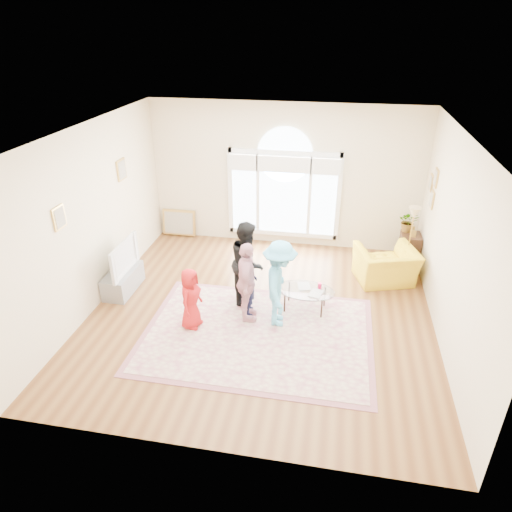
% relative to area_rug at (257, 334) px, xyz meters
% --- Properties ---
extents(ground, '(6.00, 6.00, 0.00)m').
position_rel_area_rug_xyz_m(ground, '(-0.05, 0.63, -0.01)').
color(ground, brown).
rests_on(ground, ground).
extents(room_shell, '(6.00, 6.00, 6.00)m').
position_rel_area_rug_xyz_m(room_shell, '(-0.05, 3.46, 1.56)').
color(room_shell, beige).
rests_on(room_shell, ground).
extents(area_rug, '(3.60, 2.60, 0.02)m').
position_rel_area_rug_xyz_m(area_rug, '(0.00, 0.00, 0.00)').
color(area_rug, beige).
rests_on(area_rug, ground).
extents(rug_border, '(3.80, 2.80, 0.01)m').
position_rel_area_rug_xyz_m(rug_border, '(0.00, 0.00, -0.00)').
color(rug_border, '#985A65').
rests_on(rug_border, ground).
extents(tv_console, '(0.45, 1.00, 0.42)m').
position_rel_area_rug_xyz_m(tv_console, '(-2.80, 0.93, 0.20)').
color(tv_console, gray).
rests_on(tv_console, ground).
extents(television, '(0.17, 1.08, 0.62)m').
position_rel_area_rug_xyz_m(television, '(-2.80, 0.93, 0.72)').
color(television, black).
rests_on(television, tv_console).
extents(coffee_table, '(1.10, 0.76, 0.54)m').
position_rel_area_rug_xyz_m(coffee_table, '(0.71, 0.89, 0.39)').
color(coffee_table, silver).
rests_on(coffee_table, ground).
extents(armchair, '(1.34, 1.25, 0.72)m').
position_rel_area_rug_xyz_m(armchair, '(2.19, 2.19, 0.35)').
color(armchair, yellow).
rests_on(armchair, ground).
extents(side_cabinet, '(0.40, 0.50, 0.70)m').
position_rel_area_rug_xyz_m(side_cabinet, '(2.73, 3.01, 0.34)').
color(side_cabinet, black).
rests_on(side_cabinet, ground).
extents(floor_lamp, '(0.31, 0.31, 1.51)m').
position_rel_area_rug_xyz_m(floor_lamp, '(2.61, 2.48, 1.27)').
color(floor_lamp, black).
rests_on(floor_lamp, ground).
extents(plant_pedestal, '(0.20, 0.20, 0.70)m').
position_rel_area_rug_xyz_m(plant_pedestal, '(2.65, 3.18, 0.34)').
color(plant_pedestal, white).
rests_on(plant_pedestal, ground).
extents(potted_plant, '(0.42, 0.37, 0.45)m').
position_rel_area_rug_xyz_m(potted_plant, '(2.65, 3.18, 0.91)').
color(potted_plant, '#33722D').
rests_on(potted_plant, plant_pedestal).
extents(leaning_picture, '(0.80, 0.14, 0.62)m').
position_rel_area_rug_xyz_m(leaning_picture, '(-2.55, 3.53, -0.01)').
color(leaning_picture, tan).
rests_on(leaning_picture, ground).
extents(child_red, '(0.42, 0.58, 1.08)m').
position_rel_area_rug_xyz_m(child_red, '(-1.14, 0.04, 0.55)').
color(child_red, red).
rests_on(child_red, area_rug).
extents(child_navy, '(0.42, 0.51, 1.20)m').
position_rel_area_rug_xyz_m(child_navy, '(-0.26, 0.61, 0.61)').
color(child_navy, '#151835').
rests_on(child_navy, area_rug).
extents(child_black, '(0.68, 0.82, 1.55)m').
position_rel_area_rug_xyz_m(child_black, '(-0.37, 1.05, 0.78)').
color(child_black, black).
rests_on(child_black, area_rug).
extents(child_pink, '(0.50, 0.90, 1.45)m').
position_rel_area_rug_xyz_m(child_pink, '(-0.26, 0.41, 0.73)').
color(child_pink, pink).
rests_on(child_pink, area_rug).
extents(child_blue, '(0.67, 1.05, 1.53)m').
position_rel_area_rug_xyz_m(child_blue, '(0.30, 0.40, 0.78)').
color(child_blue, '#58BCE7').
rests_on(child_blue, area_rug).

